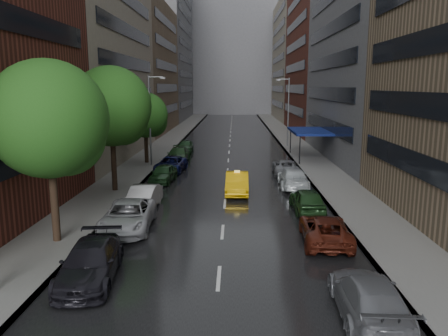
{
  "coord_description": "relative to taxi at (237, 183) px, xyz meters",
  "views": [
    {
      "loc": [
        0.64,
        -13.45,
        8.09
      ],
      "look_at": [
        0.0,
        13.55,
        3.0
      ],
      "focal_mm": 35.0,
      "sensor_mm": 36.0,
      "label": 1
    }
  ],
  "objects": [
    {
      "name": "buildings_left",
      "position": [
        -15.87,
        39.78,
        15.18
      ],
      "size": [
        8.0,
        108.0,
        38.0
      ],
      "color": "maroon",
      "rests_on": "ground"
    },
    {
      "name": "street_lamp_left",
      "position": [
        -8.59,
        10.99,
        4.08
      ],
      "size": [
        1.74,
        0.22,
        9.0
      ],
      "color": "gray",
      "rests_on": "sidewalk_left"
    },
    {
      "name": "sidewalk_right",
      "position": [
        8.13,
        30.99,
        -0.73
      ],
      "size": [
        4.0,
        140.0,
        0.15
      ],
      "primitive_type": "cube",
      "color": "gray",
      "rests_on": "ground"
    },
    {
      "name": "awning",
      "position": [
        8.11,
        15.99,
        2.33
      ],
      "size": [
        4.0,
        8.0,
        3.12
      ],
      "color": "navy",
      "rests_on": "sidewalk_right"
    },
    {
      "name": "road",
      "position": [
        -0.87,
        30.99,
        -0.8
      ],
      "size": [
        14.0,
        140.0,
        0.01
      ],
      "primitive_type": "cube",
      "color": "black",
      "rests_on": "ground"
    },
    {
      "name": "street_lamp_right",
      "position": [
        6.85,
        25.99,
        4.08
      ],
      "size": [
        1.74,
        0.22,
        9.0
      ],
      "color": "gray",
      "rests_on": "sidewalk_right"
    },
    {
      "name": "sidewalk_left",
      "position": [
        -9.87,
        30.99,
        -0.73
      ],
      "size": [
        4.0,
        140.0,
        0.15
      ],
      "primitive_type": "cube",
      "color": "gray",
      "rests_on": "ground"
    },
    {
      "name": "taxi",
      "position": [
        0.0,
        0.0,
        0.0
      ],
      "size": [
        1.77,
        4.92,
        1.61
      ],
      "primitive_type": "imported",
      "rotation": [
        0.0,
        0.0,
        -0.01
      ],
      "color": "#FAB80D",
      "rests_on": "ground"
    },
    {
      "name": "tree_near",
      "position": [
        -9.47,
        -10.97,
        5.65
      ],
      "size": [
        5.92,
        5.92,
        9.43
      ],
      "color": "#382619",
      "rests_on": "ground"
    },
    {
      "name": "ground",
      "position": [
        -0.87,
        -19.01,
        -0.81
      ],
      "size": [
        220.0,
        220.0,
        0.0
      ],
      "primitive_type": "plane",
      "color": "gray",
      "rests_on": "ground"
    },
    {
      "name": "building_far",
      "position": [
        -0.87,
        98.99,
        15.19
      ],
      "size": [
        40.0,
        14.0,
        32.0
      ],
      "primitive_type": "cube",
      "color": "slate",
      "rests_on": "ground"
    },
    {
      "name": "tree_far",
      "position": [
        -9.47,
        12.72,
        4.3
      ],
      "size": [
        4.69,
        4.69,
        7.47
      ],
      "color": "#382619",
      "rests_on": "ground"
    },
    {
      "name": "tree_mid",
      "position": [
        -9.47,
        0.28,
        5.77
      ],
      "size": [
        6.03,
        6.03,
        9.6
      ],
      "color": "#382619",
      "rests_on": "ground"
    },
    {
      "name": "buildings_right",
      "position": [
        14.13,
        37.69,
        14.23
      ],
      "size": [
        8.05,
        109.1,
        36.0
      ],
      "color": "#937A5B",
      "rests_on": "ground"
    },
    {
      "name": "parked_cars_left",
      "position": [
        -6.27,
        1.31,
        -0.03
      ],
      "size": [
        2.96,
        41.37,
        1.61
      ],
      "color": "black",
      "rests_on": "ground"
    },
    {
      "name": "parked_cars_right",
      "position": [
        4.53,
        -5.15,
        -0.05
      ],
      "size": [
        2.7,
        30.89,
        1.58
      ],
      "color": "slate",
      "rests_on": "ground"
    }
  ]
}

